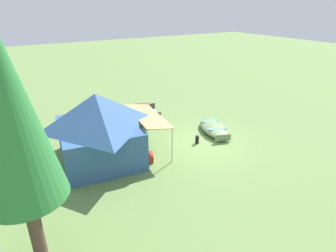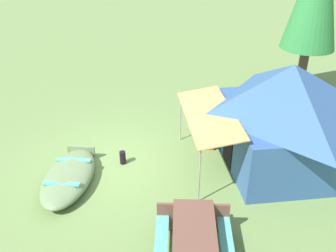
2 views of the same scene
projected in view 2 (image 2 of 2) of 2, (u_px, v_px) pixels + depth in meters
name	position (u px, v px, depth m)	size (l,w,h in m)	color
ground_plane	(122.00, 163.00, 10.29)	(80.00, 80.00, 0.00)	olive
beached_rowboat	(69.00, 176.00, 9.41)	(2.75, 1.92, 0.43)	#688054
canvas_cabin_tent	(286.00, 114.00, 9.72)	(4.04, 4.65, 2.81)	#33588E
picnic_table	(194.00, 240.00, 7.20)	(2.05, 1.94, 0.79)	brown
cooler_box	(209.00, 141.00, 11.01)	(0.48, 0.30, 0.32)	red
fuel_can	(123.00, 158.00, 10.21)	(0.17, 0.17, 0.37)	black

